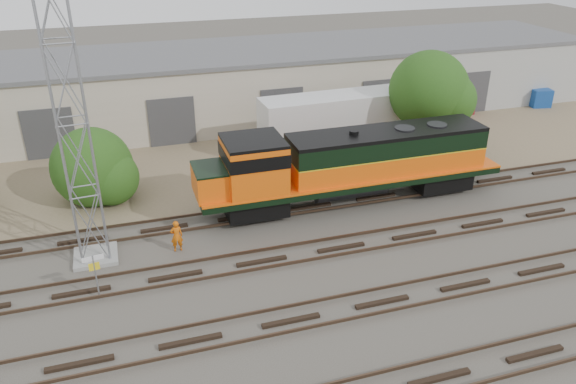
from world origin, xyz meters
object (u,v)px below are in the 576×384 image
object	(u,v)px
signal_tower	(73,126)
semi_trailer	(360,114)
locomotive	(347,164)
worker	(177,236)

from	to	relation	value
signal_tower	semi_trailer	distance (m)	20.07
locomotive	semi_trailer	xyz separation A→B (m)	(3.98, 7.29, 0.16)
signal_tower	worker	size ratio (longest dim) A/B	8.29
signal_tower	locomotive	bearing A→B (deg)	7.35
locomotive	semi_trailer	distance (m)	8.30
worker	semi_trailer	distance (m)	16.76
locomotive	worker	xyz separation A→B (m)	(-9.70, -2.25, -1.57)
worker	semi_trailer	xyz separation A→B (m)	(13.68, 9.54, 1.73)
signal_tower	worker	xyz separation A→B (m)	(3.79, -0.51, -5.76)
worker	semi_trailer	world-z (taller)	semi_trailer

